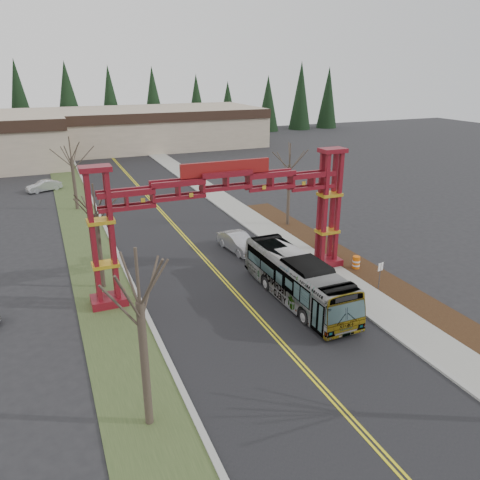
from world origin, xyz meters
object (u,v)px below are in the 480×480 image
bare_tree_median_near (140,303)px  bare_tree_median_mid (96,215)px  transit_bus (297,279)px  bare_tree_median_far (71,159)px  barrel_south (356,263)px  barrel_mid (334,252)px  parked_car_far_a (44,186)px  silver_sedan (238,242)px  bare_tree_right_far (290,165)px  barrel_north (321,243)px  street_sign (380,271)px  gateway_arch (226,201)px  retail_building_east (157,127)px

bare_tree_median_near → bare_tree_median_mid: 14.18m
transit_bus → bare_tree_median_far: bearing=111.9°
barrel_south → barrel_mid: (-0.28, 2.55, -0.02)m
bare_tree_median_mid → parked_car_far_a: bearing=95.7°
silver_sedan → bare_tree_median_near: (-11.10, -16.81, 4.97)m
silver_sedan → barrel_south: silver_sedan is taller
parked_car_far_a → barrel_mid: parked_car_far_a is taller
bare_tree_median_mid → bare_tree_right_far: bare_tree_right_far is taller
transit_bus → bare_tree_median_near: size_ratio=1.35×
silver_sedan → barrel_south: bearing=-54.2°
transit_bus → silver_sedan: 9.42m
barrel_north → bare_tree_median_far: bearing=131.3°
street_sign → barrel_south: size_ratio=1.92×
gateway_arch → bare_tree_right_far: 13.91m
barrel_north → parked_car_far_a: bearing=124.6°
silver_sedan → bare_tree_median_far: (-11.10, 17.61, 4.65)m
transit_bus → bare_tree_right_far: size_ratio=1.39×
parked_car_far_a → barrel_mid: (20.46, -31.65, -0.16)m
barrel_south → bare_tree_median_mid: bearing=166.6°
retail_building_east → barrel_north: (-0.47, -58.93, -2.96)m
barrel_mid → parked_car_far_a: bearing=122.9°
gateway_arch → barrel_north: 11.37m
barrel_south → barrel_mid: size_ratio=1.05×
retail_building_east → bare_tree_right_far: bare_tree_right_far is taller
bare_tree_right_far → bare_tree_median_mid: bearing=-158.9°
bare_tree_right_far → barrel_mid: size_ratio=7.78×
bare_tree_median_near → street_sign: 18.72m
gateway_arch → street_sign: gateway_arch is taller
gateway_arch → bare_tree_median_far: bearing=109.2°
parked_car_far_a → bare_tree_median_mid: 30.49m
gateway_arch → retail_building_east: gateway_arch is taller
street_sign → barrel_south: 3.68m
silver_sedan → bare_tree_median_far: 21.33m
gateway_arch → silver_sedan: bearing=60.1°
barrel_mid → bare_tree_right_far: bearing=86.4°
bare_tree_median_far → retail_building_east: bearing=65.2°
bare_tree_median_near → barrel_south: size_ratio=7.65×
gateway_arch → barrel_south: bearing=-8.6°
silver_sedan → parked_car_far_a: (-14.10, 27.35, -0.09)m
retail_building_east → transit_bus: size_ratio=3.52×
gateway_arch → parked_car_far_a: gateway_arch is taller
bare_tree_median_near → street_sign: bare_tree_median_near is taller
bare_tree_median_far → barrel_north: 27.02m
parked_car_far_a → bare_tree_median_near: size_ratio=0.50×
bare_tree_median_mid → bare_tree_median_far: (0.00, 20.26, 0.17)m
bare_tree_median_mid → bare_tree_right_far: 19.30m
parked_car_far_a → bare_tree_median_mid: bare_tree_median_mid is taller
bare_tree_median_far → bare_tree_median_near: bearing=-90.0°
gateway_arch → barrel_south: 11.26m
silver_sedan → barrel_south: 9.55m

